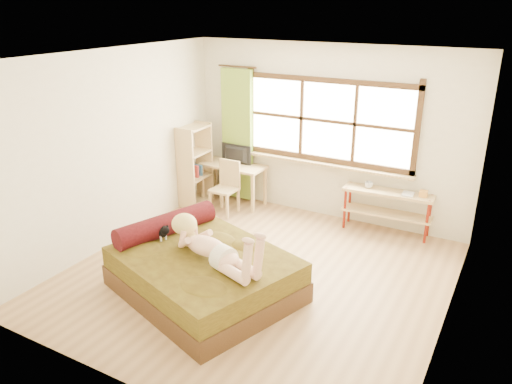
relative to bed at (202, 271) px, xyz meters
The scene contains 18 objects.
floor 0.79m from the bed, 57.36° to the left, with size 4.50×4.50×0.00m, color #9E754C.
ceiling 2.54m from the bed, 57.36° to the left, with size 4.50×4.50×0.00m, color white.
wall_back 3.10m from the bed, 82.06° to the left, with size 4.50×4.50×0.00m, color silver.
wall_front 1.99m from the bed, 76.13° to the right, with size 4.50×4.50×0.00m, color silver.
wall_left 2.23m from the bed, 161.29° to the left, with size 4.50×4.50×0.00m, color silver.
wall_right 2.93m from the bed, 13.29° to the left, with size 4.50×4.50×0.00m, color silver.
window 3.13m from the bed, 81.98° to the left, with size 2.80×0.16×1.46m.
curtain 3.11m from the bed, 112.63° to the left, with size 0.55×0.10×2.20m, color #5B8123.
bed is the anchor object (origin of this frame).
woman 0.57m from the bed, 18.50° to the right, with size 1.41×0.40×0.60m, color beige, non-canonical shape.
kitten 0.76m from the bed, behind, with size 0.30×0.12×0.24m, color black, non-canonical shape.
desk 2.83m from the bed, 113.78° to the left, with size 1.12×0.53×0.69m.
monitor 2.92m from the bed, 113.38° to the left, with size 0.56×0.07×0.32m, color black.
chair 2.44m from the bed, 115.11° to the left, with size 0.40×0.40×0.86m.
pipe_shelf 3.08m from the bed, 61.29° to the left, with size 1.32×0.40×0.74m.
cup 2.97m from the bed, 66.65° to the left, with size 0.12×0.12×0.09m, color gray.
book 3.19m from the bed, 58.32° to the left, with size 0.17×0.23×0.02m, color gray.
bookshelf 2.83m from the bed, 126.81° to the left, with size 0.35×0.60×1.36m.
Camera 1 is at (2.68, -4.84, 3.27)m, focal length 35.00 mm.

